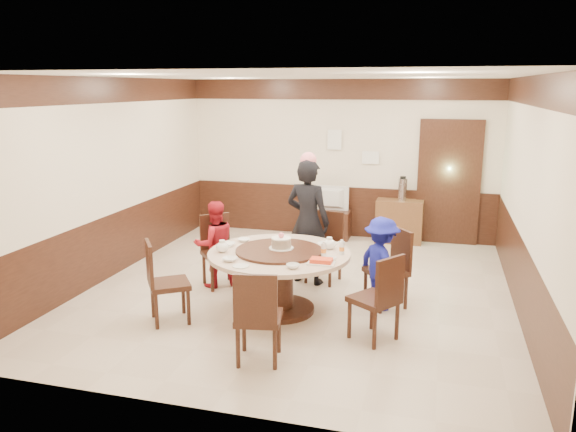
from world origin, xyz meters
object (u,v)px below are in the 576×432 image
(banquet_table, at_px, (279,269))
(birthday_cake, at_px, (281,243))
(person_blue, at_px, (381,264))
(person_standing, at_px, (308,222))
(person_red, at_px, (215,244))
(tv_stand, at_px, (326,224))
(side_cabinet, at_px, (399,221))
(thermos, at_px, (402,189))
(shrimp_platter, at_px, (321,261))
(television, at_px, (327,198))

(banquet_table, xyz_separation_m, birthday_cake, (0.01, 0.05, 0.32))
(person_blue, bearing_deg, person_standing, 12.58)
(person_red, xyz_separation_m, birthday_cake, (1.11, -0.58, 0.26))
(birthday_cake, bearing_deg, tv_stand, 92.41)
(side_cabinet, bearing_deg, person_blue, -89.66)
(person_standing, distance_m, thermos, 2.67)
(person_blue, distance_m, thermos, 3.17)
(person_blue, height_order, thermos, person_blue)
(thermos, bearing_deg, person_blue, -90.26)
(tv_stand, bearing_deg, person_blue, -67.28)
(banquet_table, bearing_deg, person_blue, 18.57)
(shrimp_platter, bearing_deg, tv_stand, 100.54)
(person_standing, xyz_separation_m, tv_stand, (-0.22, 2.41, -0.62))
(birthday_cake, relative_size, shrimp_platter, 0.98)
(person_red, bearing_deg, banquet_table, 111.35)
(person_standing, height_order, side_cabinet, person_standing)
(person_standing, relative_size, shrimp_platter, 5.78)
(tv_stand, bearing_deg, person_red, -108.40)
(side_cabinet, bearing_deg, banquet_table, -108.05)
(banquet_table, relative_size, tv_stand, 2.00)
(person_red, bearing_deg, person_blue, 135.42)
(television, distance_m, side_cabinet, 1.33)
(tv_stand, bearing_deg, birthday_cake, -87.59)
(shrimp_platter, bearing_deg, person_blue, 50.42)
(person_standing, height_order, person_red, person_standing)
(person_red, xyz_separation_m, shrimp_platter, (1.67, -0.96, 0.19))
(side_cabinet, height_order, thermos, thermos)
(birthday_cake, height_order, tv_stand, birthday_cake)
(tv_stand, xyz_separation_m, thermos, (1.32, 0.03, 0.69))
(person_standing, relative_size, tv_stand, 2.04)
(banquet_table, xyz_separation_m, side_cabinet, (1.16, 3.55, -0.16))
(banquet_table, relative_size, person_standing, 0.98)
(tv_stand, bearing_deg, television, 180.00)
(birthday_cake, relative_size, television, 0.39)
(banquet_table, height_order, person_standing, person_standing)
(person_standing, distance_m, television, 2.42)
(shrimp_platter, bearing_deg, side_cabinet, 81.55)
(person_blue, bearing_deg, banquet_table, 64.50)
(banquet_table, height_order, thermos, thermos)
(person_red, relative_size, tv_stand, 1.39)
(television, height_order, thermos, thermos)
(birthday_cake, relative_size, tv_stand, 0.35)
(person_blue, xyz_separation_m, television, (-1.31, 3.12, 0.14))
(side_cabinet, bearing_deg, television, -178.67)
(shrimp_platter, xyz_separation_m, side_cabinet, (0.57, 3.87, -0.40))
(shrimp_platter, distance_m, television, 3.91)
(person_red, height_order, television, person_red)
(television, bearing_deg, person_red, 73.38)
(banquet_table, distance_m, person_red, 1.26)
(birthday_cake, bearing_deg, television, 92.41)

